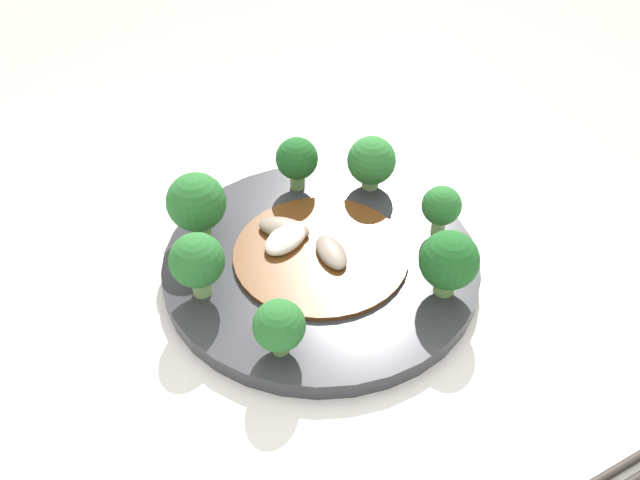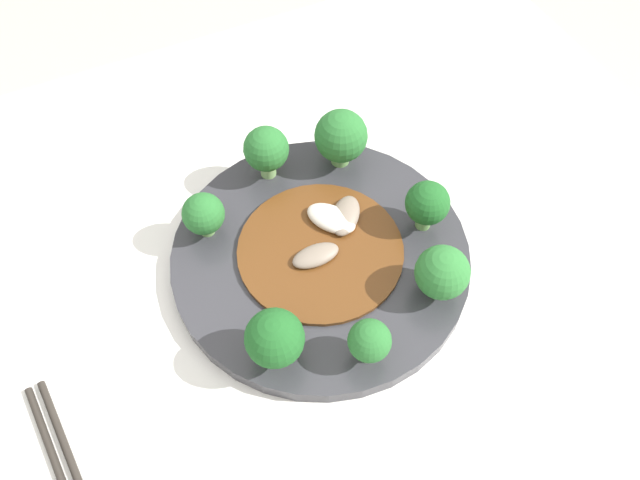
# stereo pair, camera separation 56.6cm
# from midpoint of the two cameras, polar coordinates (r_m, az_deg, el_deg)

# --- Properties ---
(plate) EXTENTS (0.31, 0.31, 0.02)m
(plate) POSITION_cam_midpoint_polar(r_m,az_deg,el_deg) (0.57, -19.35, -21.25)
(plate) COLOR #333338
(plate) RESTS_ON table
(broccoli_east) EXTENTS (0.05, 0.05, 0.06)m
(broccoli_east) POSITION_cam_midpoint_polar(r_m,az_deg,el_deg) (0.60, -19.95, -9.49)
(broccoli_east) COLOR #70A356
(broccoli_east) RESTS_ON plate
(broccoli_northeast) EXTENTS (0.06, 0.06, 0.07)m
(broccoli_northeast) POSITION_cam_midpoint_polar(r_m,az_deg,el_deg) (0.60, -31.10, -14.53)
(broccoli_northeast) COLOR #70A356
(broccoli_northeast) RESTS_ON plate
(broccoli_southeast) EXTENTS (0.05, 0.05, 0.06)m
(broccoli_southeast) POSITION_cam_midpoint_polar(r_m,az_deg,el_deg) (0.58, -12.22, -9.96)
(broccoli_southeast) COLOR #89B76B
(broccoli_southeast) RESTS_ON plate
(broccoli_northwest) EXTENTS (0.04, 0.04, 0.05)m
(broccoli_northwest) POSITION_cam_midpoint_polar(r_m,az_deg,el_deg) (0.51, -28.32, -30.05)
(broccoli_northwest) COLOR #70A356
(broccoli_northwest) RESTS_ON plate
(broccoli_southwest) EXTENTS (0.05, 0.05, 0.07)m
(broccoli_southwest) POSITION_cam_midpoint_polar(r_m,az_deg,el_deg) (0.49, -8.13, -24.95)
(broccoli_southwest) COLOR #7AAD5B
(broccoli_southwest) RESTS_ON plate
(broccoli_north) EXTENTS (0.05, 0.05, 0.07)m
(broccoli_north) POSITION_cam_midpoint_polar(r_m,az_deg,el_deg) (0.56, -33.37, -21.56)
(broccoli_north) COLOR #89B76B
(broccoli_north) RESTS_ON plate
(broccoli_south) EXTENTS (0.04, 0.04, 0.05)m
(broccoli_south) POSITION_cam_midpoint_polar(r_m,az_deg,el_deg) (0.53, -6.37, -16.83)
(broccoli_south) COLOR #89B76B
(broccoli_south) RESTS_ON plate
(stirfry_center) EXTENTS (0.17, 0.17, 0.02)m
(stirfry_center) POSITION_cam_midpoint_polar(r_m,az_deg,el_deg) (0.57, -20.34, -20.08)
(stirfry_center) COLOR #5B3314
(stirfry_center) RESTS_ON plate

